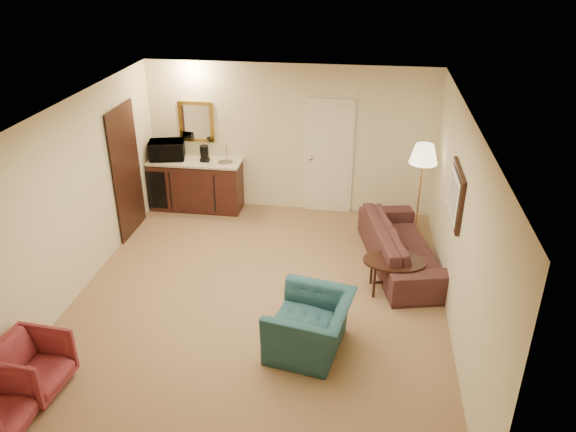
# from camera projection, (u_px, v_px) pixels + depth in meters

# --- Properties ---
(ground) EXTENTS (6.00, 6.00, 0.00)m
(ground) POSITION_uv_depth(u_px,v_px,m) (259.00, 300.00, 7.66)
(ground) COLOR #876144
(ground) RESTS_ON ground
(room_walls) EXTENTS (5.02, 6.01, 2.61)m
(room_walls) POSITION_uv_depth(u_px,v_px,m) (260.00, 162.00, 7.59)
(room_walls) COLOR beige
(room_walls) RESTS_ON ground
(wetbar_cabinet) EXTENTS (1.64, 0.58, 0.92)m
(wetbar_cabinet) POSITION_uv_depth(u_px,v_px,m) (197.00, 185.00, 10.08)
(wetbar_cabinet) COLOR #3B1512
(wetbar_cabinet) RESTS_ON ground
(sofa) EXTENTS (1.15, 2.34, 0.88)m
(sofa) POSITION_uv_depth(u_px,v_px,m) (403.00, 239.00, 8.29)
(sofa) COLOR black
(sofa) RESTS_ON ground
(teal_armchair) EXTENTS (0.84, 1.13, 0.90)m
(teal_armchair) POSITION_uv_depth(u_px,v_px,m) (310.00, 317.00, 6.56)
(teal_armchair) COLOR #1F414E
(teal_armchair) RESTS_ON ground
(rose_chair_near) EXTENTS (0.69, 0.73, 0.70)m
(rose_chair_near) POSITION_uv_depth(u_px,v_px,m) (31.00, 364.00, 5.99)
(rose_chair_near) COLOR maroon
(rose_chair_near) RESTS_ON ground
(coffee_table) EXTENTS (0.91, 0.67, 0.49)m
(coffee_table) POSITION_uv_depth(u_px,v_px,m) (393.00, 275.00, 7.75)
(coffee_table) COLOR black
(coffee_table) RESTS_ON ground
(floor_lamp) EXTENTS (0.48, 0.48, 1.64)m
(floor_lamp) POSITION_uv_depth(u_px,v_px,m) (419.00, 193.00, 8.84)
(floor_lamp) COLOR #C98D43
(floor_lamp) RESTS_ON ground
(waste_bin) EXTENTS (0.22, 0.22, 0.27)m
(waste_bin) POSITION_uv_depth(u_px,v_px,m) (232.00, 205.00, 10.08)
(waste_bin) COLOR black
(waste_bin) RESTS_ON ground
(microwave) EXTENTS (0.66, 0.47, 0.41)m
(microwave) POSITION_uv_depth(u_px,v_px,m) (167.00, 148.00, 9.86)
(microwave) COLOR black
(microwave) RESTS_ON wetbar_cabinet
(coffee_maker) EXTENTS (0.17, 0.17, 0.28)m
(coffee_maker) POSITION_uv_depth(u_px,v_px,m) (204.00, 153.00, 9.78)
(coffee_maker) COLOR black
(coffee_maker) RESTS_ON wetbar_cabinet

